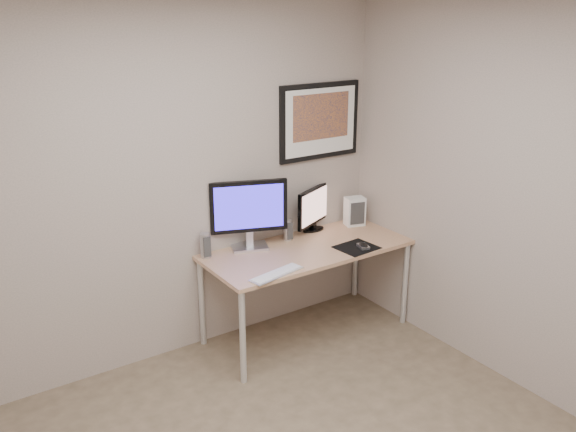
% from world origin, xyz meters
% --- Properties ---
extents(room, '(3.60, 3.60, 3.60)m').
position_xyz_m(room, '(0.00, 0.45, 1.64)').
color(room, white).
rests_on(room, ground).
extents(desk, '(1.60, 0.70, 0.73)m').
position_xyz_m(desk, '(1.00, 1.35, 0.66)').
color(desk, '#966D49').
rests_on(desk, floor).
extents(framed_art, '(0.75, 0.04, 0.60)m').
position_xyz_m(framed_art, '(1.35, 1.68, 1.62)').
color(framed_art, black).
rests_on(framed_art, room).
extents(monitor_large, '(0.56, 0.27, 0.53)m').
position_xyz_m(monitor_large, '(0.63, 1.59, 1.03)').
color(monitor_large, '#BCBCC2').
rests_on(monitor_large, desk).
extents(monitor_tv, '(0.44, 0.22, 0.37)m').
position_xyz_m(monitor_tv, '(1.27, 1.63, 0.93)').
color(monitor_tv, black).
rests_on(monitor_tv, desk).
extents(speaker_left, '(0.08, 0.08, 0.19)m').
position_xyz_m(speaker_left, '(0.27, 1.62, 0.82)').
color(speaker_left, '#BCBCC2').
rests_on(speaker_left, desk).
extents(speaker_right, '(0.07, 0.07, 0.17)m').
position_xyz_m(speaker_right, '(0.97, 1.58, 0.81)').
color(speaker_right, '#BCBCC2').
rests_on(speaker_right, desk).
extents(keyboard, '(0.44, 0.19, 0.01)m').
position_xyz_m(keyboard, '(0.53, 1.07, 0.74)').
color(keyboard, silver).
rests_on(keyboard, desk).
extents(mousepad, '(0.31, 0.28, 0.00)m').
position_xyz_m(mousepad, '(1.31, 1.14, 0.73)').
color(mousepad, black).
rests_on(mousepad, desk).
extents(mouse, '(0.09, 0.12, 0.04)m').
position_xyz_m(mouse, '(1.35, 1.11, 0.75)').
color(mouse, black).
rests_on(mouse, mousepad).
extents(fan_unit, '(0.18, 0.15, 0.24)m').
position_xyz_m(fan_unit, '(1.64, 1.55, 0.85)').
color(fan_unit, silver).
rests_on(fan_unit, desk).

